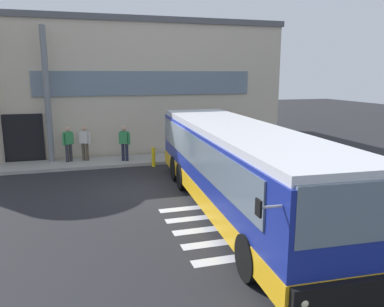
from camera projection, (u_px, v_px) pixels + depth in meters
name	position (u px, v px, depth m)	size (l,w,h in m)	color
ground_plane	(152.00, 190.00, 14.39)	(80.00, 90.00, 0.02)	#232326
bay_paint_stripes	(247.00, 225.00, 11.00)	(4.40, 3.96, 0.01)	silver
terminal_building	(106.00, 86.00, 24.31)	(18.87, 13.80, 7.09)	beige
boarding_curb	(133.00, 160.00, 18.87)	(21.07, 2.00, 0.15)	#9E9B93
entry_support_column	(47.00, 95.00, 17.72)	(0.28, 0.28, 6.27)	slate
bus_main_foreground	(237.00, 170.00, 11.88)	(3.64, 11.99, 2.70)	navy
passenger_near_column	(68.00, 142.00, 18.13)	(0.50, 0.40, 1.68)	#2D2D33
passenger_by_doorway	(85.00, 141.00, 18.36)	(0.53, 0.38, 1.68)	#4C4233
passenger_at_curb_edge	(125.00, 141.00, 18.30)	(0.52, 0.50, 1.68)	#1E2338
safety_bollard_yellow	(153.00, 157.00, 17.89)	(0.18, 0.18, 0.90)	yellow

